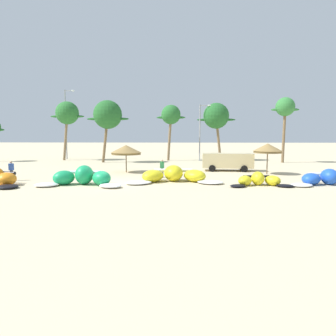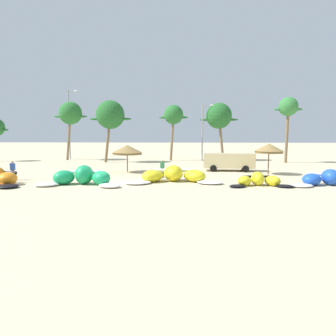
{
  "view_description": "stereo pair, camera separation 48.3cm",
  "coord_description": "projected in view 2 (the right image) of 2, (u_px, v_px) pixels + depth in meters",
  "views": [
    {
      "loc": [
        5.1,
        -23.77,
        3.73
      ],
      "look_at": [
        4.18,
        2.0,
        1.0
      ],
      "focal_mm": 33.36,
      "sensor_mm": 36.0,
      "label": 1
    },
    {
      "loc": [
        5.58,
        -23.74,
        3.73
      ],
      "look_at": [
        4.18,
        2.0,
        1.0
      ],
      "focal_mm": 33.36,
      "sensor_mm": 36.0,
      "label": 2
    }
  ],
  "objects": [
    {
      "name": "kite_left_of_center",
      "position": [
        174.0,
        176.0,
        24.94
      ],
      "size": [
        7.91,
        3.92,
        1.3
      ],
      "color": "white",
      "rests_on": "ground"
    },
    {
      "name": "palm_left_of_gap",
      "position": [
        110.0,
        115.0,
        42.17
      ],
      "size": [
        5.78,
        3.85,
        8.4
      ],
      "color": "brown",
      "rests_on": "ground"
    },
    {
      "name": "person_near_kites",
      "position": [
        162.0,
        168.0,
        27.31
      ],
      "size": [
        0.36,
        0.24,
        1.62
      ],
      "color": "#383842",
      "rests_on": "ground"
    },
    {
      "name": "palm_center_right",
      "position": [
        219.0,
        116.0,
        45.28
      ],
      "size": [
        5.63,
        3.75,
        8.39
      ],
      "color": "brown",
      "rests_on": "ground"
    },
    {
      "name": "palm_left",
      "position": [
        70.0,
        114.0,
        46.05
      ],
      "size": [
        5.05,
        3.36,
        8.64
      ],
      "color": "#7F6647",
      "rests_on": "ground"
    },
    {
      "name": "parked_van",
      "position": [
        228.0,
        161.0,
        32.41
      ],
      "size": [
        5.3,
        2.4,
        1.84
      ],
      "color": "beige",
      "rests_on": "ground"
    },
    {
      "name": "kite_left",
      "position": [
        82.0,
        177.0,
        23.44
      ],
      "size": [
        6.77,
        3.26,
        1.46
      ],
      "color": "white",
      "rests_on": "ground"
    },
    {
      "name": "palm_right_of_gap",
      "position": [
        288.0,
        108.0,
        41.35
      ],
      "size": [
        3.79,
        2.52,
        8.75
      ],
      "color": "brown",
      "rests_on": "ground"
    },
    {
      "name": "kite_center",
      "position": [
        258.0,
        181.0,
        22.93
      ],
      "size": [
        4.86,
        2.33,
        1.02
      ],
      "color": "black",
      "rests_on": "ground"
    },
    {
      "name": "person_by_umbrellas",
      "position": [
        13.0,
        170.0,
        25.81
      ],
      "size": [
        0.36,
        0.24,
        1.62
      ],
      "color": "#383842",
      "rests_on": "ground"
    },
    {
      "name": "beach_umbrella_near_van",
      "position": [
        127.0,
        150.0,
        31.19
      ],
      "size": [
        3.07,
        3.07,
        2.74
      ],
      "color": "brown",
      "rests_on": "ground"
    },
    {
      "name": "palm_center_left",
      "position": [
        173.0,
        116.0,
        45.18
      ],
      "size": [
        4.21,
        2.81,
        8.09
      ],
      "color": "#7F6647",
      "rests_on": "ground"
    },
    {
      "name": "beach_umbrella_middle",
      "position": [
        269.0,
        148.0,
        29.44
      ],
      "size": [
        2.73,
        2.73,
        2.94
      ],
      "color": "brown",
      "rests_on": "ground"
    },
    {
      "name": "lamppost_west_center",
      "position": [
        203.0,
        129.0,
        44.8
      ],
      "size": [
        1.71,
        0.24,
        8.08
      ],
      "color": "gray",
      "rests_on": "ground"
    },
    {
      "name": "lamppost_west",
      "position": [
        70.0,
        121.0,
        48.26
      ],
      "size": [
        1.6,
        0.24,
        10.61
      ],
      "color": "gray",
      "rests_on": "ground"
    },
    {
      "name": "kite_right_of_center",
      "position": [
        332.0,
        180.0,
        22.97
      ],
      "size": [
        6.53,
        3.38,
        1.2
      ],
      "color": "white",
      "rests_on": "ground"
    },
    {
      "name": "ground_plane",
      "position": [
        113.0,
        183.0,
        24.27
      ],
      "size": [
        260.0,
        260.0,
        0.0
      ],
      "primitive_type": "plane",
      "color": "beige"
    }
  ]
}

